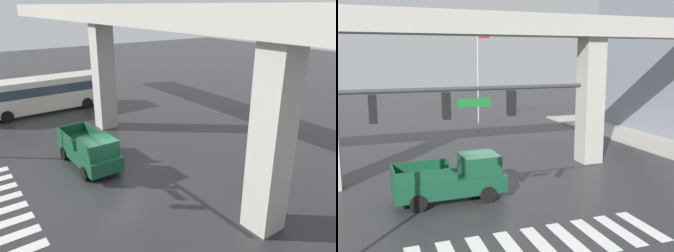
% 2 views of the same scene
% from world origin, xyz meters
% --- Properties ---
extents(ground_plane, '(120.00, 120.00, 0.00)m').
position_xyz_m(ground_plane, '(0.00, 0.00, 0.00)').
color(ground_plane, '#2D2D30').
extents(crosswalk_stripes, '(9.35, 2.80, 0.01)m').
position_xyz_m(crosswalk_stripes, '(-0.00, -6.14, 0.01)').
color(crosswalk_stripes, silver).
rests_on(crosswalk_stripes, ground).
extents(elevated_overpass, '(54.53, 2.18, 8.93)m').
position_xyz_m(elevated_overpass, '(0.00, 3.00, 7.64)').
color(elevated_overpass, '#ADA89E').
rests_on(elevated_overpass, ground).
extents(pickup_truck, '(5.13, 2.14, 2.08)m').
position_xyz_m(pickup_truck, '(-1.85, -0.70, 0.99)').
color(pickup_truck, '#14472D').
rests_on(pickup_truck, ground).
extents(traffic_signal_mast, '(8.69, 0.32, 6.20)m').
position_xyz_m(traffic_signal_mast, '(-4.36, -5.78, 4.56)').
color(traffic_signal_mast, '#38383D').
rests_on(traffic_signal_mast, ground).
extents(flagpole, '(1.16, 0.12, 9.01)m').
position_xyz_m(flagpole, '(4.18, 15.86, 5.27)').
color(flagpole, silver).
rests_on(flagpole, ground).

